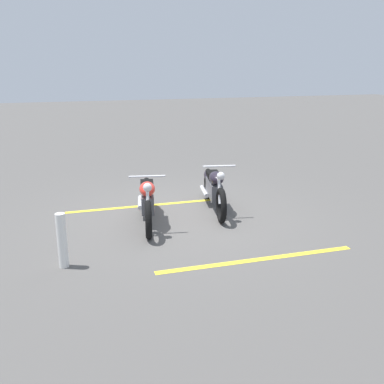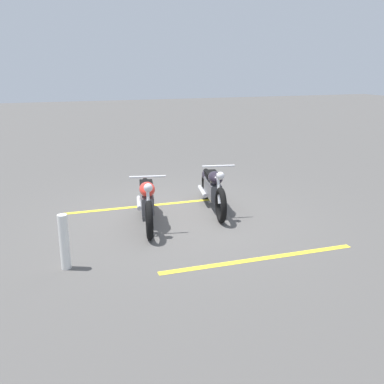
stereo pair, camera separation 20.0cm
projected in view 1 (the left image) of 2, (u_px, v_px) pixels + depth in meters
name	position (u px, v px, depth m)	size (l,w,h in m)	color
ground_plane	(183.00, 216.00, 8.53)	(60.00, 60.00, 0.00)	#514F4C
motorcycle_bright_foreground	(147.00, 198.00, 8.10)	(2.21, 0.70, 1.04)	black
motorcycle_dark_foreground	(214.00, 187.00, 8.85)	(2.21, 0.70, 1.04)	black
bollard_post	(62.00, 241.00, 6.27)	(0.14, 0.14, 0.82)	white
parking_stripe_near	(144.00, 206.00, 9.14)	(3.20, 0.12, 0.01)	yellow
parking_stripe_mid	(258.00, 259.00, 6.61)	(3.20, 0.12, 0.01)	yellow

